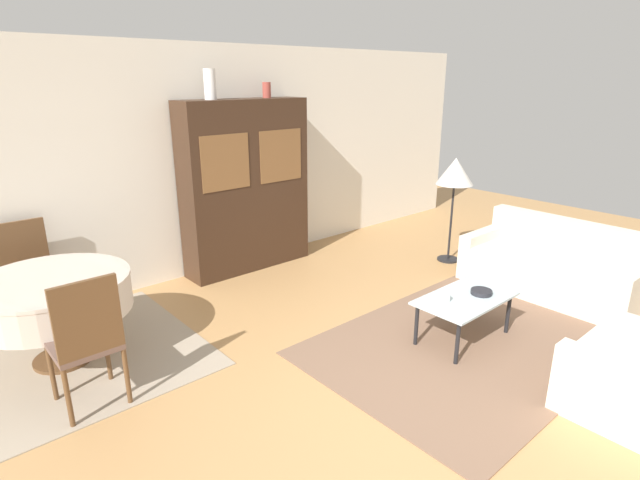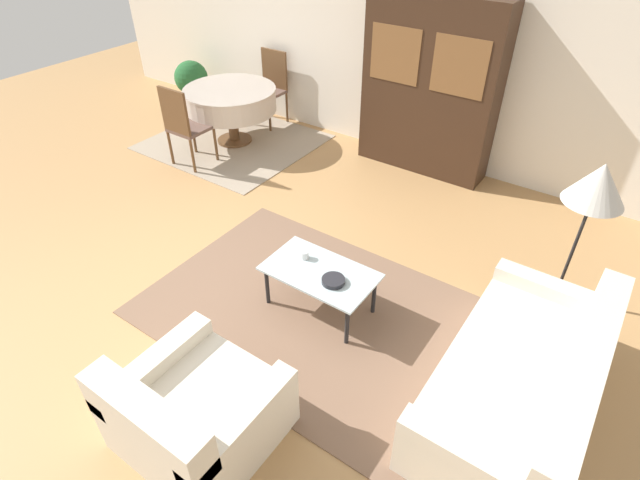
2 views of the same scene
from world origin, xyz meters
The scene contains 15 objects.
ground_plane centered at (0.00, 0.00, 0.00)m, with size 14.00×14.00×0.00m, color tan.
wall_back centered at (0.00, 3.63, 1.35)m, with size 10.00×0.06×2.70m.
area_rug centered at (1.11, 0.40, 0.01)m, with size 2.82×2.02×0.01m.
dining_rug centered at (-1.74, 2.49, 0.01)m, with size 2.15×1.98×0.01m.
couch centered at (2.88, 0.45, 0.28)m, with size 0.92×1.85×0.78m.
armchair centered at (1.20, -1.02, 0.28)m, with size 0.94×0.92×0.75m.
coffee_table centered at (1.15, 0.48, 0.38)m, with size 0.94×0.55×0.41m.
display_cabinet centered at (0.72, 3.37, 1.04)m, with size 1.62×0.42×2.08m.
dining_table centered at (-1.74, 2.52, 0.61)m, with size 1.24×1.24×0.75m.
dining_chair_near centered at (-1.74, 1.68, 0.58)m, with size 0.44×0.44×1.03m.
dining_chair_far centered at (-1.74, 3.37, 0.58)m, with size 0.44×0.44×1.03m.
floor_lamp centered at (2.83, 1.81, 1.16)m, with size 0.47×0.47×1.36m.
cup centered at (0.94, 0.55, 0.46)m, with size 0.07×0.07×0.07m.
bowl centered at (1.32, 0.43, 0.44)m, with size 0.19×0.19×0.04m.
potted_plant centered at (-3.13, 3.10, 0.43)m, with size 0.52×0.52×0.73m.
Camera 2 is at (2.96, -2.12, 3.14)m, focal length 28.00 mm.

